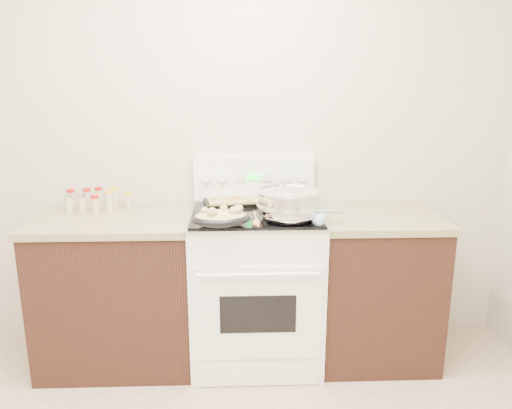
{
  "coord_description": "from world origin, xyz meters",
  "views": [
    {
      "loc": [
        0.25,
        -1.41,
        1.72
      ],
      "look_at": [
        0.35,
        1.37,
        1.0
      ],
      "focal_mm": 35.0,
      "sensor_mm": 36.0,
      "label": 1
    }
  ],
  "objects": [
    {
      "name": "spice_jars",
      "position": [
        -0.63,
        1.59,
        0.98
      ],
      "size": [
        0.4,
        0.15,
        0.13
      ],
      "color": "#BFB28C",
      "rests_on": "counter_left"
    },
    {
      "name": "wooden_spoon",
      "position": [
        0.34,
        1.18,
        0.95
      ],
      "size": [
        0.04,
        0.29,
        0.04
      ],
      "color": "tan",
      "rests_on": "kitchen_range"
    },
    {
      "name": "baking_sheet",
      "position": [
        0.24,
        1.64,
        0.96
      ],
      "size": [
        0.45,
        0.35,
        0.06
      ],
      "color": "black",
      "rests_on": "kitchen_range"
    },
    {
      "name": "kitchen_range",
      "position": [
        0.35,
        1.42,
        0.49
      ],
      "size": [
        0.78,
        0.73,
        1.22
      ],
      "color": "white",
      "rests_on": "ground"
    },
    {
      "name": "blue_ladle",
      "position": [
        0.69,
        1.15,
        0.98
      ],
      "size": [
        0.22,
        0.19,
        0.1
      ],
      "color": "#80A4BF",
      "rests_on": "kitchen_range"
    },
    {
      "name": "counter_left",
      "position": [
        -0.48,
        1.43,
        0.46
      ],
      "size": [
        0.93,
        0.67,
        0.92
      ],
      "color": "black",
      "rests_on": "ground"
    },
    {
      "name": "room_shell",
      "position": [
        0.0,
        0.0,
        1.7
      ],
      "size": [
        4.1,
        3.6,
        2.75
      ],
      "color": "beige",
      "rests_on": "ground"
    },
    {
      "name": "roasting_pan",
      "position": [
        0.16,
        1.14,
        0.99
      ],
      "size": [
        0.34,
        0.26,
        0.12
      ],
      "color": "black",
      "rests_on": "kitchen_range"
    },
    {
      "name": "counter_right",
      "position": [
        1.08,
        1.43,
        0.46
      ],
      "size": [
        0.73,
        0.67,
        0.92
      ],
      "color": "black",
      "rests_on": "ground"
    },
    {
      "name": "mixing_bowl",
      "position": [
        0.53,
        1.26,
        1.03
      ],
      "size": [
        0.42,
        0.42,
        0.22
      ],
      "color": "silver",
      "rests_on": "kitchen_range"
    }
  ]
}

